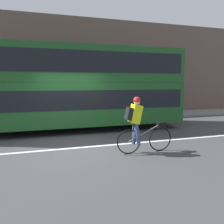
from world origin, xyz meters
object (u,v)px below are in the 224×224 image
Objects in this scene: cyclist_on_bike at (140,123)px; bus at (78,85)px; street_sign_post at (176,92)px; trash_bin at (45,110)px.

bus is at bearing 108.39° from cyclist_on_bike.
bus is 7.23m from street_sign_post.
bus is 9.65× the size of trash_bin.
street_sign_post reaches higher than cyclist_on_bike.
bus reaches higher than trash_bin.
trash_bin is 0.38× the size of street_sign_post.
cyclist_on_bike is at bearing -129.57° from street_sign_post.
street_sign_post reaches higher than trash_bin.
street_sign_post is at bearing 50.43° from cyclist_on_bike.
cyclist_on_bike is 0.71× the size of street_sign_post.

